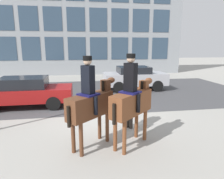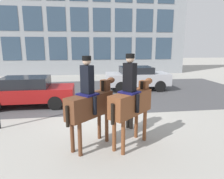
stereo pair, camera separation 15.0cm
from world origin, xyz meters
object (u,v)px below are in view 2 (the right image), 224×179
at_px(mounted_horse_companion, 131,101).
at_px(street_car_near_lane, 28,91).
at_px(mounted_horse_lead, 91,102).
at_px(street_car_far_lane, 137,77).
at_px(pedestrian_bystander, 130,101).

xyz_separation_m(mounted_horse_companion, street_car_near_lane, (-4.02, 4.50, -0.61)).
relative_size(mounted_horse_lead, mounted_horse_companion, 0.98).
xyz_separation_m(mounted_horse_companion, street_car_far_lane, (2.14, 7.47, -0.53)).
height_order(mounted_horse_companion, street_car_near_lane, mounted_horse_companion).
bearing_deg(street_car_near_lane, street_car_far_lane, 25.74).
bearing_deg(mounted_horse_lead, street_car_far_lane, 22.90).
distance_m(mounted_horse_lead, pedestrian_bystander, 1.81).
bearing_deg(street_car_far_lane, street_car_near_lane, -154.26).
distance_m(street_car_near_lane, street_car_far_lane, 6.84).
bearing_deg(mounted_horse_companion, mounted_horse_lead, 133.36).
xyz_separation_m(mounted_horse_lead, street_car_near_lane, (-2.87, 4.42, -0.58)).
distance_m(mounted_horse_companion, street_car_far_lane, 7.79).
relative_size(street_car_near_lane, street_car_far_lane, 1.04).
height_order(mounted_horse_lead, mounted_horse_companion, mounted_horse_companion).
bearing_deg(mounted_horse_companion, pedestrian_bystander, 36.75).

